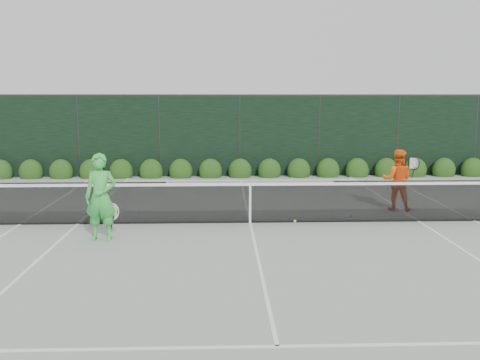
{
  "coord_description": "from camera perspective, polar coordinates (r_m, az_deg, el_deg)",
  "views": [
    {
      "loc": [
        -0.67,
        -12.53,
        3.07
      ],
      "look_at": [
        -0.23,
        0.3,
        1.0
      ],
      "focal_mm": 40.0,
      "sensor_mm": 36.0,
      "label": 1
    }
  ],
  "objects": [
    {
      "name": "player_woman",
      "position": [
        11.63,
        -14.63,
        -1.78
      ],
      "size": [
        0.72,
        0.52,
        1.85
      ],
      "rotation": [
        0.0,
        0.0,
        -0.12
      ],
      "color": "green",
      "rests_on": "ground"
    },
    {
      "name": "windscreen_fence",
      "position": [
        9.97,
        1.92,
        0.17
      ],
      "size": [
        32.0,
        21.07,
        3.06
      ],
      "color": "black",
      "rests_on": "ground"
    },
    {
      "name": "player_man",
      "position": [
        14.78,
        16.43,
        0.01
      ],
      "size": [
        0.95,
        0.83,
        1.63
      ],
      "rotation": [
        0.0,
        0.0,
        2.83
      ],
      "color": "orange",
      "rests_on": "ground"
    },
    {
      "name": "ground",
      "position": [
        12.92,
        1.08,
        -4.59
      ],
      "size": [
        80.0,
        80.0,
        0.0
      ],
      "primitive_type": "plane",
      "color": "gray",
      "rests_on": "ground"
    },
    {
      "name": "court_lines",
      "position": [
        12.92,
        1.08,
        -4.56
      ],
      "size": [
        11.03,
        23.83,
        0.01
      ],
      "color": "white",
      "rests_on": "ground"
    },
    {
      "name": "tennis_balls",
      "position": [
        13.37,
        1.99,
        -3.97
      ],
      "size": [
        5.45,
        1.13,
        0.07
      ],
      "color": "#E7F636",
      "rests_on": "ground"
    },
    {
      "name": "hedge_row",
      "position": [
        19.9,
        0.01,
        0.97
      ],
      "size": [
        31.66,
        0.65,
        0.94
      ],
      "color": "#173B10",
      "rests_on": "ground"
    },
    {
      "name": "tennis_net",
      "position": [
        12.8,
        0.98,
        -2.28
      ],
      "size": [
        12.9,
        0.1,
        1.07
      ],
      "color": "black",
      "rests_on": "ground"
    }
  ]
}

